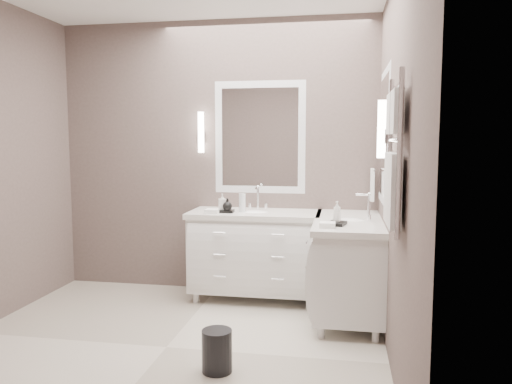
% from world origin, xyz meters
% --- Properties ---
extents(floor, '(3.20, 3.00, 0.01)m').
position_xyz_m(floor, '(0.00, 0.00, -0.01)').
color(floor, beige).
rests_on(floor, ground).
extents(wall_back, '(3.20, 0.01, 2.70)m').
position_xyz_m(wall_back, '(0.00, 1.50, 1.35)').
color(wall_back, '#574945').
rests_on(wall_back, floor).
extents(wall_front, '(3.20, 0.01, 2.70)m').
position_xyz_m(wall_front, '(0.00, -1.50, 1.35)').
color(wall_front, '#574945').
rests_on(wall_front, floor).
extents(wall_right, '(0.01, 3.00, 2.70)m').
position_xyz_m(wall_right, '(1.60, 0.00, 1.35)').
color(wall_right, '#574945').
rests_on(wall_right, floor).
extents(vanity_back, '(1.24, 0.59, 0.97)m').
position_xyz_m(vanity_back, '(0.45, 1.23, 0.49)').
color(vanity_back, white).
rests_on(vanity_back, floor).
extents(vanity_right, '(0.59, 1.24, 0.97)m').
position_xyz_m(vanity_right, '(1.33, 0.90, 0.49)').
color(vanity_right, white).
rests_on(vanity_right, floor).
extents(mirror_back, '(0.90, 0.02, 1.10)m').
position_xyz_m(mirror_back, '(0.45, 1.49, 1.55)').
color(mirror_back, white).
rests_on(mirror_back, wall_back).
extents(mirror_right, '(0.02, 0.90, 1.10)m').
position_xyz_m(mirror_right, '(1.59, 0.80, 1.55)').
color(mirror_right, white).
rests_on(mirror_right, wall_right).
extents(sconce_back, '(0.06, 0.06, 0.40)m').
position_xyz_m(sconce_back, '(-0.13, 1.43, 1.59)').
color(sconce_back, white).
rests_on(sconce_back, wall_back).
extents(sconce_right, '(0.06, 0.06, 0.40)m').
position_xyz_m(sconce_right, '(1.53, 0.22, 1.59)').
color(sconce_right, white).
rests_on(sconce_right, wall_right).
extents(towel_bar_corner, '(0.03, 0.22, 0.30)m').
position_xyz_m(towel_bar_corner, '(1.54, 1.36, 1.12)').
color(towel_bar_corner, white).
rests_on(towel_bar_corner, wall_right).
extents(towel_ladder, '(0.06, 0.58, 0.90)m').
position_xyz_m(towel_ladder, '(1.55, -0.40, 1.39)').
color(towel_ladder, white).
rests_on(towel_ladder, wall_right).
extents(waste_bin, '(0.22, 0.22, 0.28)m').
position_xyz_m(waste_bin, '(0.47, -0.31, 0.14)').
color(waste_bin, black).
rests_on(waste_bin, floor).
extents(amenity_tray_back, '(0.17, 0.13, 0.02)m').
position_xyz_m(amenity_tray_back, '(0.18, 1.12, 0.86)').
color(amenity_tray_back, black).
rests_on(amenity_tray_back, vanity_back).
extents(amenity_tray_right, '(0.17, 0.20, 0.03)m').
position_xyz_m(amenity_tray_right, '(1.22, 0.60, 0.86)').
color(amenity_tray_right, black).
rests_on(amenity_tray_right, vanity_right).
extents(water_bottle, '(0.07, 0.07, 0.17)m').
position_xyz_m(water_bottle, '(0.34, 1.17, 0.94)').
color(water_bottle, silver).
rests_on(water_bottle, vanity_back).
extents(soap_bottle_a, '(0.09, 0.09, 0.15)m').
position_xyz_m(soap_bottle_a, '(0.15, 1.14, 0.95)').
color(soap_bottle_a, white).
rests_on(soap_bottle_a, amenity_tray_back).
extents(soap_bottle_b, '(0.12, 0.12, 0.11)m').
position_xyz_m(soap_bottle_b, '(0.21, 1.09, 0.93)').
color(soap_bottle_b, black).
rests_on(soap_bottle_b, amenity_tray_back).
extents(soap_bottle_c, '(0.08, 0.08, 0.17)m').
position_xyz_m(soap_bottle_c, '(1.22, 0.60, 0.96)').
color(soap_bottle_c, white).
rests_on(soap_bottle_c, amenity_tray_right).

